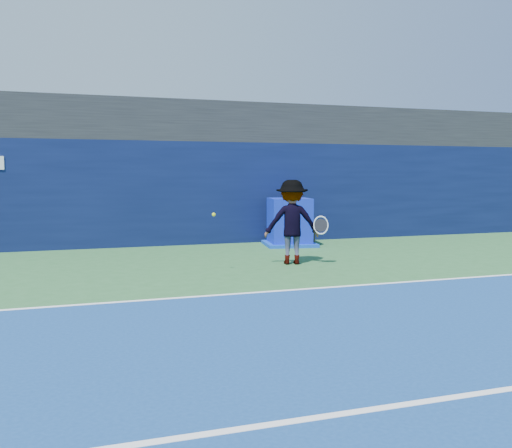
{
  "coord_description": "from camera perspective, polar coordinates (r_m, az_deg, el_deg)",
  "views": [
    {
      "loc": [
        -3.29,
        -6.23,
        2.06
      ],
      "look_at": [
        0.56,
        5.2,
        1.0
      ],
      "focal_mm": 40.0,
      "sensor_mm": 36.0,
      "label": 1
    }
  ],
  "objects": [
    {
      "name": "ground",
      "position": [
        7.34,
        9.02,
        -11.32
      ],
      "size": [
        80.0,
        80.0,
        0.0
      ],
      "primitive_type": "plane",
      "color": "#2B6031",
      "rests_on": "ground"
    },
    {
      "name": "baseline",
      "position": [
        10.01,
        0.98,
        -6.8
      ],
      "size": [
        24.0,
        0.1,
        0.01
      ],
      "primitive_type": "cube",
      "color": "white",
      "rests_on": "ground"
    },
    {
      "name": "service_line",
      "position": [
        5.74,
        18.7,
        -16.17
      ],
      "size": [
        24.0,
        0.1,
        0.01
      ],
      "primitive_type": "cube",
      "color": "white",
      "rests_on": "ground"
    },
    {
      "name": "stadium_band",
      "position": [
        18.1,
        -8.2,
        9.84
      ],
      "size": [
        36.0,
        3.0,
        1.2
      ],
      "primitive_type": "cube",
      "color": "black",
      "rests_on": "back_wall_assembly"
    },
    {
      "name": "back_wall_assembly",
      "position": [
        17.06,
        -7.52,
        3.09
      ],
      "size": [
        36.0,
        1.03,
        3.0
      ],
      "color": "#0A133B",
      "rests_on": "ground"
    },
    {
      "name": "equipment_cart",
      "position": [
        16.49,
        3.37,
        0.01
      ],
      "size": [
        1.64,
        1.64,
        1.37
      ],
      "color": "#0C1EAE",
      "rests_on": "ground"
    },
    {
      "name": "tennis_player",
      "position": [
        13.06,
        3.61,
        0.2
      ],
      "size": [
        1.47,
        1.04,
        1.93
      ],
      "color": "silver",
      "rests_on": "ground"
    },
    {
      "name": "tennis_ball",
      "position": [
        11.89,
        -4.25,
        0.95
      ],
      "size": [
        0.08,
        0.08,
        0.08
      ],
      "color": "#C3D117",
      "rests_on": "ground"
    }
  ]
}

